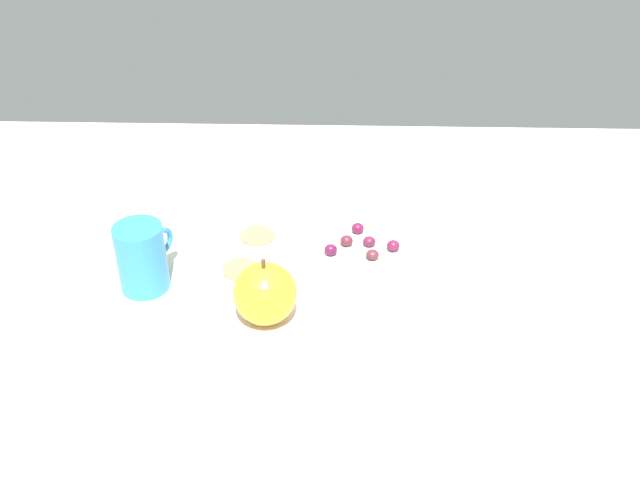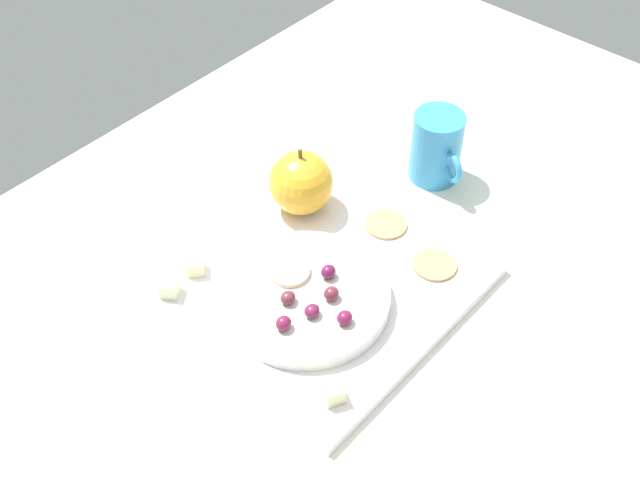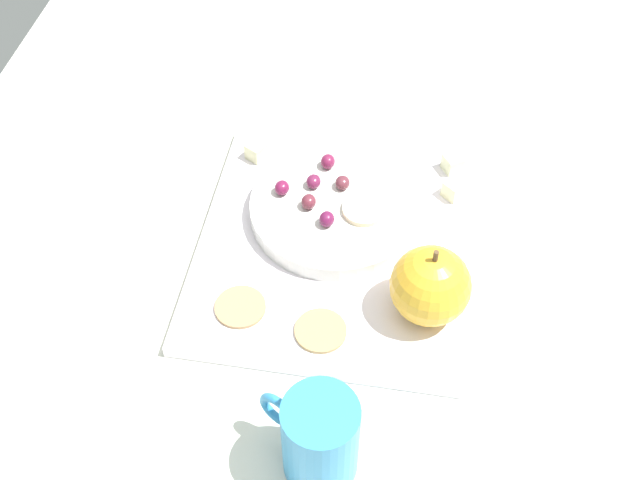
{
  "view_description": "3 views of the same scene",
  "coord_description": "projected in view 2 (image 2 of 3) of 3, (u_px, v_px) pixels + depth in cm",
  "views": [
    {
      "loc": [
        -3.93,
        87.89,
        67.93
      ],
      "look_at": [
        -1.6,
        2.98,
        10.32
      ],
      "focal_mm": 42.84,
      "sensor_mm": 36.0,
      "label": 1
    },
    {
      "loc": [
        -48.26,
        -36.35,
        74.52
      ],
      "look_at": [
        -0.87,
        5.49,
        9.5
      ],
      "focal_mm": 44.88,
      "sensor_mm": 36.0,
      "label": 2
    },
    {
      "loc": [
        52.12,
        10.61,
        71.01
      ],
      "look_at": [
        -0.37,
        2.03,
        7.9
      ],
      "focal_mm": 44.6,
      "sensor_mm": 36.0,
      "label": 3
    }
  ],
  "objects": [
    {
      "name": "cheese_cube_0",
      "position": [
        169.0,
        288.0,
        0.9
      ],
      "size": [
        2.79,
        2.79,
        2.01
      ],
      "primitive_type": "cube",
      "rotation": [
        0.0,
        0.0,
        0.59
      ],
      "color": "beige",
      "rests_on": "platter"
    },
    {
      "name": "cup",
      "position": [
        437.0,
        147.0,
        1.03
      ],
      "size": [
        6.64,
        9.31,
        9.62
      ],
      "color": "#318AC6",
      "rests_on": "table"
    },
    {
      "name": "grape_3",
      "position": [
        311.0,
        310.0,
        0.85
      ],
      "size": [
        1.78,
        1.6,
        1.44
      ],
      "primitive_type": "ellipsoid",
      "color": "maroon",
      "rests_on": "serving_dish"
    },
    {
      "name": "apple_whole",
      "position": [
        301.0,
        183.0,
        0.98
      ],
      "size": [
        7.98,
        7.98,
        7.98
      ],
      "primitive_type": "sphere",
      "color": "gold",
      "rests_on": "platter"
    },
    {
      "name": "serving_dish",
      "position": [
        306.0,
        297.0,
        0.89
      ],
      "size": [
        18.78,
        18.78,
        1.97
      ],
      "primitive_type": "cylinder",
      "color": "silver",
      "rests_on": "platter"
    },
    {
      "name": "cracker_1",
      "position": [
        386.0,
        224.0,
        0.98
      ],
      "size": [
        5.18,
        5.18,
        0.4
      ],
      "primitive_type": "cylinder",
      "color": "tan",
      "rests_on": "platter"
    },
    {
      "name": "grape_4",
      "position": [
        288.0,
        298.0,
        0.86
      ],
      "size": [
        1.78,
        1.6,
        1.43
      ],
      "primitive_type": "ellipsoid",
      "color": "brown",
      "rests_on": "serving_dish"
    },
    {
      "name": "cheese_cube_1",
      "position": [
        334.0,
        393.0,
        0.8
      ],
      "size": [
        2.74,
        2.74,
        2.01
      ],
      "primitive_type": "cube",
      "rotation": [
        0.0,
        0.0,
        1.06
      ],
      "color": "beige",
      "rests_on": "platter"
    },
    {
      "name": "cheese_cube_2",
      "position": [
        195.0,
        266.0,
        0.92
      ],
      "size": [
        2.84,
        2.84,
        2.01
      ],
      "primitive_type": "cube",
      "rotation": [
        0.0,
        0.0,
        0.87
      ],
      "color": "beige",
      "rests_on": "platter"
    },
    {
      "name": "platter",
      "position": [
        325.0,
        284.0,
        0.92
      ],
      "size": [
        32.23,
        29.16,
        1.41
      ],
      "primitive_type": "cube",
      "color": "white",
      "rests_on": "table"
    },
    {
      "name": "apple_stem",
      "position": [
        300.0,
        154.0,
        0.94
      ],
      "size": [
        0.5,
        0.5,
        1.2
      ],
      "primitive_type": "cylinder",
      "color": "brown",
      "rests_on": "apple_whole"
    },
    {
      "name": "table",
      "position": [
        360.0,
        302.0,
        0.94
      ],
      "size": [
        130.17,
        90.91,
        4.07
      ],
      "primitive_type": "cube",
      "color": "silver",
      "rests_on": "ground"
    },
    {
      "name": "grape_5",
      "position": [
        345.0,
        318.0,
        0.84
      ],
      "size": [
        1.78,
        1.6,
        1.56
      ],
      "primitive_type": "ellipsoid",
      "color": "maroon",
      "rests_on": "serving_dish"
    },
    {
      "name": "grape_2",
      "position": [
        330.0,
        293.0,
        0.87
      ],
      "size": [
        1.78,
        1.6,
        1.58
      ],
      "primitive_type": "ellipsoid",
      "color": "maroon",
      "rests_on": "serving_dish"
    },
    {
      "name": "grape_0",
      "position": [
        283.0,
        323.0,
        0.84
      ],
      "size": [
        1.78,
        1.6,
        1.62
      ],
      "primitive_type": "ellipsoid",
      "color": "maroon",
      "rests_on": "serving_dish"
    },
    {
      "name": "apple_slice_0",
      "position": [
        289.0,
        271.0,
        0.9
      ],
      "size": [
        4.72,
        4.72,
        0.6
      ],
      "primitive_type": "cylinder",
      "color": "beige",
      "rests_on": "serving_dish"
    },
    {
      "name": "cracker_0",
      "position": [
        435.0,
        265.0,
        0.93
      ],
      "size": [
        5.18,
        5.18,
        0.4
      ],
      "primitive_type": "cylinder",
      "color": "tan",
      "rests_on": "platter"
    },
    {
      "name": "grape_1",
      "position": [
        328.0,
        272.0,
        0.89
      ],
      "size": [
        1.78,
        1.6,
        1.63
      ],
      "primitive_type": "ellipsoid",
      "color": "#621940",
      "rests_on": "serving_dish"
    }
  ]
}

